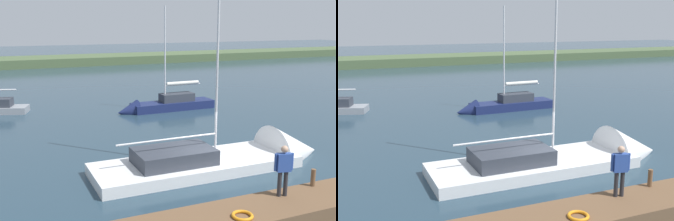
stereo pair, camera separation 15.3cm
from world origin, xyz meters
TOP-DOWN VIEW (x-y plane):
  - ground_plane at (0.00, 0.00)m, footprint 200.00×200.00m
  - far_shoreline at (0.00, -47.38)m, footprint 180.00×8.00m
  - dock_pier at (0.00, 4.42)m, footprint 19.88×1.88m
  - mooring_post_far at (-1.99, 3.76)m, footprint 0.16×0.16m
  - life_ring_buoy at (1.61, 4.80)m, footprint 0.66×0.66m
  - sailboat_far_left at (-2.75, -12.23)m, footprint 7.24×1.77m
  - sailboat_near_dock at (-1.96, -0.50)m, footprint 11.01×2.95m
  - person_on_dock at (-0.44, 4.02)m, footprint 0.64×0.33m

SIDE VIEW (x-z plane):
  - ground_plane at x=0.00m, z-range 0.00..0.00m
  - far_shoreline at x=0.00m, z-range -1.20..1.20m
  - sailboat_near_dock at x=-1.96m, z-range -6.62..6.98m
  - sailboat_far_left at x=-2.75m, z-range -3.77..4.25m
  - dock_pier at x=0.00m, z-range 0.00..0.54m
  - life_ring_buoy at x=1.61m, z-range 0.54..0.64m
  - mooring_post_far at x=-1.99m, z-range 0.54..1.16m
  - person_on_dock at x=-0.44m, z-range 0.68..2.44m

